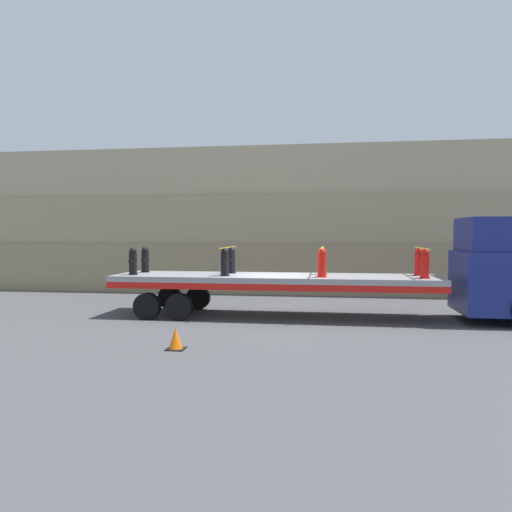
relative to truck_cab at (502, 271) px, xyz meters
name	(u,v)px	position (x,y,z in m)	size (l,w,h in m)	color
ground_plane	(274,316)	(-6.92, 0.00, -1.56)	(120.00, 120.00, 0.00)	#474749
rock_cliff	(292,221)	(-6.92, 7.25, 1.73)	(60.00, 3.30, 6.58)	gray
truck_cab	(502,271)	(0.00, 0.00, 0.00)	(2.51, 2.59, 3.16)	navy
flatbed_trailer	(259,282)	(-7.42, 0.00, -0.43)	(10.34, 2.55, 1.34)	gray
fire_hydrant_black_near_0	(133,262)	(-11.49, -0.54, 0.22)	(0.32, 0.50, 0.88)	black
fire_hydrant_black_far_0	(145,260)	(-11.49, 0.54, 0.22)	(0.32, 0.50, 0.88)	black
fire_hydrant_black_near_1	(225,262)	(-8.44, -0.54, 0.22)	(0.32, 0.50, 0.88)	black
fire_hydrant_black_far_1	(231,261)	(-8.44, 0.54, 0.22)	(0.32, 0.50, 0.88)	black
fire_hydrant_red_near_2	(322,263)	(-5.40, -0.54, 0.22)	(0.32, 0.50, 0.88)	red
fire_hydrant_red_far_2	(322,261)	(-5.40, 0.54, 0.22)	(0.32, 0.50, 0.88)	red
fire_hydrant_red_near_3	(425,264)	(-2.35, -0.54, 0.22)	(0.32, 0.50, 0.88)	red
fire_hydrant_red_far_3	(419,262)	(-2.35, 0.54, 0.22)	(0.32, 0.50, 0.88)	red
cargo_strap_rear	(228,247)	(-8.44, 0.00, 0.68)	(0.05, 2.65, 0.01)	yellow
cargo_strap_middle	(322,248)	(-5.40, 0.00, 0.68)	(0.05, 2.65, 0.01)	yellow
cargo_strap_front	(422,248)	(-2.35, 0.00, 0.68)	(0.05, 2.65, 0.01)	yellow
traffic_cone	(176,339)	(-8.66, -4.92, -1.31)	(0.42, 0.42, 0.51)	black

